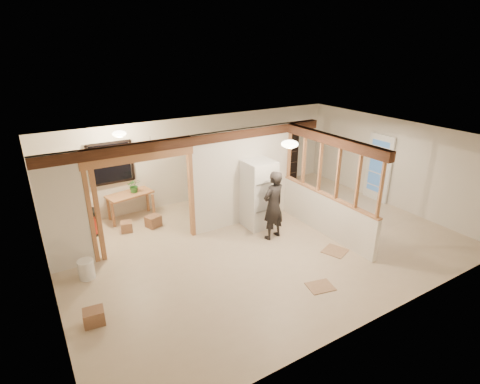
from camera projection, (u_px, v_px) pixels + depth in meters
floor at (262, 242)px, 8.98m from camera, size 9.00×6.50×0.01m
ceiling at (264, 140)px, 8.05m from camera, size 9.00×6.50×0.01m
wall_back at (201, 158)px, 11.09m from camera, size 9.00×0.01×2.50m
wall_front at (379, 260)px, 5.93m from camera, size 9.00×0.01×2.50m
wall_left at (44, 245)px, 6.35m from camera, size 0.01×6.50×2.50m
wall_right at (393, 163)px, 10.68m from camera, size 0.01×6.50×2.50m
partition_left_stub at (63, 214)px, 7.51m from camera, size 0.90×0.12×2.50m
partition_center at (243, 177)px, 9.56m from camera, size 2.80×0.12×2.50m
doorway_frame at (144, 204)px, 8.36m from camera, size 2.46×0.14×2.20m
header_beam_back at (198, 140)px, 8.56m from camera, size 7.00×0.18×0.22m
header_beam_right at (332, 140)px, 8.54m from camera, size 0.18×3.30×0.22m
pony_wall at (325, 214)px, 9.24m from camera, size 0.12×3.20×1.00m
stud_partition at (329, 170)px, 8.81m from camera, size 0.14×3.20×1.32m
window_back at (111, 163)px, 9.66m from camera, size 1.12×0.10×1.10m
french_door at (378, 168)px, 11.05m from camera, size 0.12×0.86×2.00m
ceiling_dome_main at (290, 144)px, 7.80m from camera, size 0.36×0.36×0.16m
ceiling_dome_util at (119, 134)px, 8.68m from camera, size 0.32×0.32×0.14m
hanging_bulb at (151, 150)px, 8.47m from camera, size 0.07×0.07×0.07m
refrigerator at (259, 194)px, 9.48m from camera, size 0.72×0.70×1.75m
woman at (273, 205)px, 8.87m from camera, size 0.69×0.52×1.71m
work_table at (131, 206)px, 10.04m from camera, size 1.26×0.81×0.74m
potted_plant at (134, 186)px, 9.90m from camera, size 0.39×0.35×0.38m
shop_vac at (89, 223)px, 9.19m from camera, size 0.65×0.65×0.67m
bookshelf at (285, 158)px, 12.53m from camera, size 0.84×0.28×1.67m
bucket at (86, 269)px, 7.53m from camera, size 0.34×0.34×0.40m
box_util_a at (153, 221)px, 9.68m from camera, size 0.43×0.40×0.30m
box_util_b at (126, 227)px, 9.43m from camera, size 0.32×0.32×0.26m
box_front at (94, 317)px, 6.32m from camera, size 0.37×0.32×0.27m
floor_panel_near at (335, 251)px, 8.57m from camera, size 0.64×0.64×0.02m
floor_panel_far at (320, 287)px, 7.32m from camera, size 0.58×0.50×0.02m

